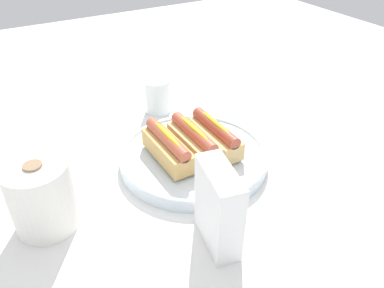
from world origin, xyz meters
TOP-DOWN VIEW (x-y plane):
  - ground_plane at (0.00, 0.00)m, footprint 2.40×2.40m
  - serving_bowl at (-0.01, 0.00)m, footprint 0.32×0.32m
  - hotdog_front at (-0.02, -0.05)m, footprint 0.15×0.05m
  - hotdog_back at (-0.01, 0.00)m, footprint 0.15×0.05m
  - hotdog_side at (-0.01, 0.06)m, footprint 0.15×0.05m
  - water_glass at (0.23, -0.03)m, footprint 0.07×0.07m
  - paper_towel_roll at (-0.04, 0.32)m, footprint 0.11×0.11m
  - napkin_box at (-0.23, 0.08)m, footprint 0.12×0.06m

SIDE VIEW (x-z plane):
  - ground_plane at x=0.00m, z-range 0.00..0.00m
  - serving_bowl at x=-0.01m, z-range 0.00..0.03m
  - water_glass at x=0.23m, z-range 0.00..0.09m
  - hotdog_front at x=-0.02m, z-range 0.03..0.09m
  - hotdog_back at x=-0.01m, z-range 0.03..0.09m
  - hotdog_side at x=-0.01m, z-range 0.03..0.09m
  - paper_towel_roll at x=-0.04m, z-range 0.00..0.13m
  - napkin_box at x=-0.23m, z-range 0.00..0.15m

